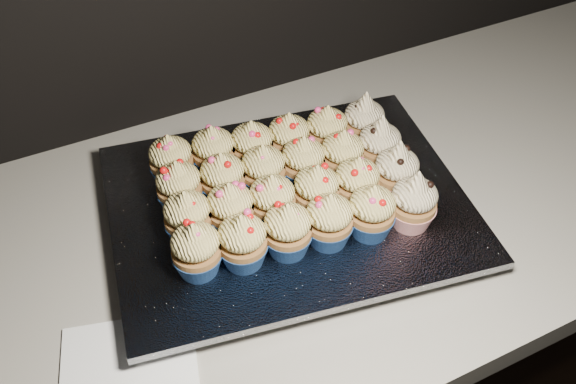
# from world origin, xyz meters

# --- Properties ---
(cabinet) EXTENTS (2.40, 0.60, 0.86)m
(cabinet) POSITION_xyz_m (0.00, 1.70, 0.43)
(cabinet) COLOR black
(cabinet) RESTS_ON ground
(worktop) EXTENTS (2.44, 0.64, 0.04)m
(worktop) POSITION_xyz_m (0.00, 1.70, 0.88)
(worktop) COLOR beige
(worktop) RESTS_ON cabinet
(napkin) EXTENTS (0.19, 0.19, 0.00)m
(napkin) POSITION_xyz_m (-0.35, 1.55, 0.90)
(napkin) COLOR white
(napkin) RESTS_ON worktop
(baking_tray) EXTENTS (0.50, 0.42, 0.02)m
(baking_tray) POSITION_xyz_m (-0.07, 1.70, 0.91)
(baking_tray) COLOR black
(baking_tray) RESTS_ON worktop
(foil_lining) EXTENTS (0.55, 0.46, 0.01)m
(foil_lining) POSITION_xyz_m (-0.07, 1.70, 0.93)
(foil_lining) COLOR silver
(foil_lining) RESTS_ON baking_tray
(cupcake_0) EXTENTS (0.06, 0.06, 0.08)m
(cupcake_0) POSITION_xyz_m (-0.23, 1.63, 0.97)
(cupcake_0) COLOR navy
(cupcake_0) RESTS_ON foil_lining
(cupcake_1) EXTENTS (0.06, 0.06, 0.08)m
(cupcake_1) POSITION_xyz_m (-0.17, 1.62, 0.97)
(cupcake_1) COLOR navy
(cupcake_1) RESTS_ON foil_lining
(cupcake_2) EXTENTS (0.06, 0.06, 0.08)m
(cupcake_2) POSITION_xyz_m (-0.11, 1.61, 0.97)
(cupcake_2) COLOR navy
(cupcake_2) RESTS_ON foil_lining
(cupcake_3) EXTENTS (0.06, 0.06, 0.08)m
(cupcake_3) POSITION_xyz_m (-0.06, 1.61, 0.97)
(cupcake_3) COLOR navy
(cupcake_3) RESTS_ON foil_lining
(cupcake_4) EXTENTS (0.06, 0.06, 0.08)m
(cupcake_4) POSITION_xyz_m (-0.00, 1.60, 0.97)
(cupcake_4) COLOR navy
(cupcake_4) RESTS_ON foil_lining
(cupcake_5) EXTENTS (0.06, 0.06, 0.10)m
(cupcake_5) POSITION_xyz_m (0.05, 1.58, 0.97)
(cupcake_5) COLOR #AB1719
(cupcake_5) RESTS_ON foil_lining
(cupcake_6) EXTENTS (0.06, 0.06, 0.08)m
(cupcake_6) POSITION_xyz_m (-0.22, 1.69, 0.97)
(cupcake_6) COLOR navy
(cupcake_6) RESTS_ON foil_lining
(cupcake_7) EXTENTS (0.06, 0.06, 0.08)m
(cupcake_7) POSITION_xyz_m (-0.16, 1.68, 0.97)
(cupcake_7) COLOR navy
(cupcake_7) RESTS_ON foil_lining
(cupcake_8) EXTENTS (0.06, 0.06, 0.08)m
(cupcake_8) POSITION_xyz_m (-0.11, 1.67, 0.97)
(cupcake_8) COLOR navy
(cupcake_8) RESTS_ON foil_lining
(cupcake_9) EXTENTS (0.06, 0.06, 0.08)m
(cupcake_9) POSITION_xyz_m (-0.05, 1.66, 0.97)
(cupcake_9) COLOR navy
(cupcake_9) RESTS_ON foil_lining
(cupcake_10) EXTENTS (0.06, 0.06, 0.08)m
(cupcake_10) POSITION_xyz_m (0.01, 1.65, 0.97)
(cupcake_10) COLOR navy
(cupcake_10) RESTS_ON foil_lining
(cupcake_11) EXTENTS (0.06, 0.06, 0.10)m
(cupcake_11) POSITION_xyz_m (0.07, 1.64, 0.97)
(cupcake_11) COLOR #AB1719
(cupcake_11) RESTS_ON foil_lining
(cupcake_12) EXTENTS (0.06, 0.06, 0.08)m
(cupcake_12) POSITION_xyz_m (-0.21, 1.75, 0.97)
(cupcake_12) COLOR navy
(cupcake_12) RESTS_ON foil_lining
(cupcake_13) EXTENTS (0.06, 0.06, 0.08)m
(cupcake_13) POSITION_xyz_m (-0.15, 1.74, 0.97)
(cupcake_13) COLOR navy
(cupcake_13) RESTS_ON foil_lining
(cupcake_14) EXTENTS (0.06, 0.06, 0.08)m
(cupcake_14) POSITION_xyz_m (-0.10, 1.73, 0.97)
(cupcake_14) COLOR navy
(cupcake_14) RESTS_ON foil_lining
(cupcake_15) EXTENTS (0.06, 0.06, 0.08)m
(cupcake_15) POSITION_xyz_m (-0.04, 1.72, 0.97)
(cupcake_15) COLOR navy
(cupcake_15) RESTS_ON foil_lining
(cupcake_16) EXTENTS (0.06, 0.06, 0.08)m
(cupcake_16) POSITION_xyz_m (0.02, 1.71, 0.97)
(cupcake_16) COLOR navy
(cupcake_16) RESTS_ON foil_lining
(cupcake_17) EXTENTS (0.06, 0.06, 0.10)m
(cupcake_17) POSITION_xyz_m (0.08, 1.70, 0.97)
(cupcake_17) COLOR #AB1719
(cupcake_17) RESTS_ON foil_lining
(cupcake_18) EXTENTS (0.06, 0.06, 0.08)m
(cupcake_18) POSITION_xyz_m (-0.20, 1.81, 0.97)
(cupcake_18) COLOR navy
(cupcake_18) RESTS_ON foil_lining
(cupcake_19) EXTENTS (0.06, 0.06, 0.08)m
(cupcake_19) POSITION_xyz_m (-0.14, 1.80, 0.97)
(cupcake_19) COLOR navy
(cupcake_19) RESTS_ON foil_lining
(cupcake_20) EXTENTS (0.06, 0.06, 0.08)m
(cupcake_20) POSITION_xyz_m (-0.09, 1.78, 0.97)
(cupcake_20) COLOR navy
(cupcake_20) RESTS_ON foil_lining
(cupcake_21) EXTENTS (0.06, 0.06, 0.08)m
(cupcake_21) POSITION_xyz_m (-0.03, 1.78, 0.97)
(cupcake_21) COLOR navy
(cupcake_21) RESTS_ON foil_lining
(cupcake_22) EXTENTS (0.06, 0.06, 0.08)m
(cupcake_22) POSITION_xyz_m (0.03, 1.77, 0.97)
(cupcake_22) COLOR navy
(cupcake_22) RESTS_ON foil_lining
(cupcake_23) EXTENTS (0.06, 0.06, 0.10)m
(cupcake_23) POSITION_xyz_m (0.09, 1.76, 0.97)
(cupcake_23) COLOR #AB1719
(cupcake_23) RESTS_ON foil_lining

